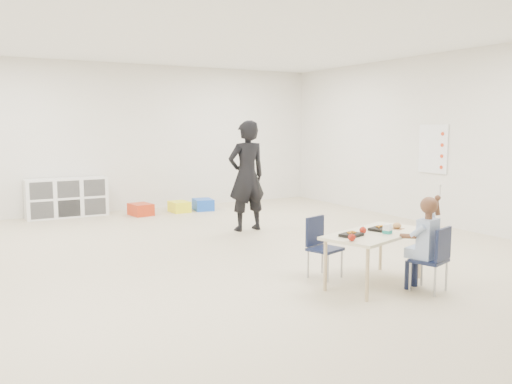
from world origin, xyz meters
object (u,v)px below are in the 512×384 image
child (430,240)px  cubby_shelf (67,198)px  adult (247,176)px  table (375,258)px  chair_near (429,259)px

child → cubby_shelf: bearing=92.1°
cubby_shelf → adult: size_ratio=0.82×
table → cubby_shelf: bearing=90.9°
chair_near → cubby_shelf: (-2.29, 6.33, 0.02)m
chair_near → cubby_shelf: 6.73m
chair_near → child: bearing=0.0°
cubby_shelf → child: bearing=-70.1°
table → child: bearing=-73.9°
adult → chair_near: bearing=90.3°
table → child: 0.59m
child → chair_near: bearing=0.0°
chair_near → cubby_shelf: bearing=92.1°
adult → cubby_shelf: bearing=-51.1°
table → adult: adult is taller
table → adult: bearing=68.1°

